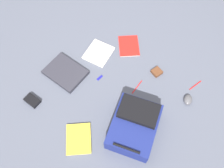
% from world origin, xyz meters
% --- Properties ---
extents(ground_plane, '(3.82, 3.82, 0.00)m').
position_xyz_m(ground_plane, '(0.00, 0.00, 0.00)').
color(ground_plane, '#4C5160').
extents(backpack, '(0.41, 0.47, 0.18)m').
position_xyz_m(backpack, '(-0.30, 0.17, 0.08)').
color(backpack, navy).
rests_on(backpack, ground_plane).
extents(laptop, '(0.33, 0.25, 0.03)m').
position_xyz_m(laptop, '(0.43, 0.09, 0.02)').
color(laptop, '#24242C').
rests_on(laptop, ground_plane).
extents(book_manual, '(0.28, 0.29, 0.02)m').
position_xyz_m(book_manual, '(-0.02, 0.47, 0.01)').
color(book_manual, silver).
rests_on(book_manual, ground_plane).
extents(book_comic, '(0.27, 0.28, 0.02)m').
position_xyz_m(book_comic, '(0.15, -0.44, 0.01)').
color(book_comic, silver).
rests_on(book_comic, ground_plane).
extents(book_red, '(0.24, 0.25, 0.02)m').
position_xyz_m(book_red, '(0.32, -0.22, 0.01)').
color(book_red, silver).
rests_on(book_red, ground_plane).
extents(computer_mouse, '(0.09, 0.11, 0.04)m').
position_xyz_m(computer_mouse, '(-0.52, -0.27, 0.02)').
color(computer_mouse, '#4C4C51').
rests_on(computer_mouse, ground_plane).
extents(power_brick, '(0.12, 0.08, 0.03)m').
position_xyz_m(power_brick, '(0.47, 0.44, 0.02)').
color(power_brick, black).
rests_on(power_brick, ground_plane).
extents(pen_black, '(0.05, 0.13, 0.01)m').
position_xyz_m(pen_black, '(-0.51, -0.43, 0.00)').
color(pen_black, red).
rests_on(pen_black, ground_plane).
extents(pen_blue, '(0.01, 0.14, 0.01)m').
position_xyz_m(pen_blue, '(-0.13, -0.14, 0.00)').
color(pen_blue, red).
rests_on(pen_blue, ground_plane).
extents(earbud_pouch, '(0.09, 0.09, 0.03)m').
position_xyz_m(earbud_pouch, '(-0.19, -0.35, 0.01)').
color(earbud_pouch, '#59331E').
rests_on(earbud_pouch, ground_plane).
extents(usb_stick, '(0.03, 0.06, 0.01)m').
position_xyz_m(usb_stick, '(0.17, -0.03, 0.00)').
color(usb_stick, '#191999').
rests_on(usb_stick, ground_plane).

